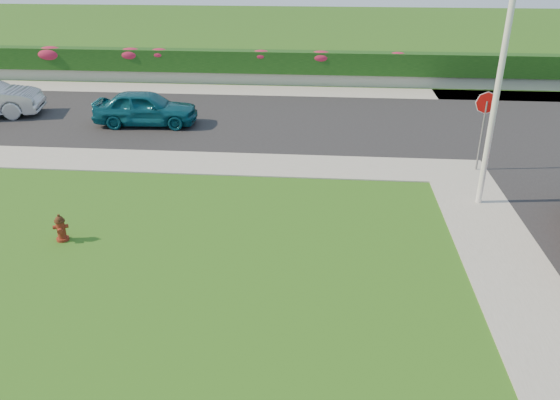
# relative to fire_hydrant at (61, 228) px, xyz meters

# --- Properties ---
(ground) EXTENTS (120.00, 120.00, 0.00)m
(ground) POSITION_rel_fire_hydrant_xyz_m (3.65, -3.56, -0.34)
(ground) COLOR black
(ground) RESTS_ON ground
(street_far) EXTENTS (26.00, 8.00, 0.04)m
(street_far) POSITION_rel_fire_hydrant_xyz_m (-1.35, 10.44, -0.32)
(street_far) COLOR black
(street_far) RESTS_ON ground
(sidewalk_far) EXTENTS (24.00, 2.00, 0.04)m
(sidewalk_far) POSITION_rel_fire_hydrant_xyz_m (-2.35, 5.44, -0.32)
(sidewalk_far) COLOR gray
(sidewalk_far) RESTS_ON ground
(curb_corner) EXTENTS (2.00, 2.00, 0.04)m
(curb_corner) POSITION_rel_fire_hydrant_xyz_m (10.65, 5.44, -0.32)
(curb_corner) COLOR gray
(curb_corner) RESTS_ON ground
(sidewalk_beyond) EXTENTS (34.00, 2.00, 0.04)m
(sidewalk_beyond) POSITION_rel_fire_hydrant_xyz_m (2.65, 15.44, -0.32)
(sidewalk_beyond) COLOR gray
(sidewalk_beyond) RESTS_ON ground
(retaining_wall) EXTENTS (34.00, 0.40, 0.60)m
(retaining_wall) POSITION_rel_fire_hydrant_xyz_m (2.65, 16.94, -0.04)
(retaining_wall) COLOR gray
(retaining_wall) RESTS_ON ground
(hedge) EXTENTS (32.00, 0.90, 1.10)m
(hedge) POSITION_rel_fire_hydrant_xyz_m (2.65, 17.04, 0.81)
(hedge) COLOR black
(hedge) RESTS_ON retaining_wall
(fire_hydrant) EXTENTS (0.37, 0.35, 0.71)m
(fire_hydrant) POSITION_rel_fire_hydrant_xyz_m (0.00, 0.00, 0.00)
(fire_hydrant) COLOR #581C0D
(fire_hydrant) RESTS_ON ground
(sedan_teal) EXTENTS (4.14, 1.82, 1.39)m
(sedan_teal) POSITION_rel_fire_hydrant_xyz_m (-0.78, 9.39, 0.40)
(sedan_teal) COLOR #0B4759
(sedan_teal) RESTS_ON street_far
(utility_pole) EXTENTS (0.16, 0.16, 6.56)m
(utility_pole) POSITION_rel_fire_hydrant_xyz_m (10.78, 3.06, 2.95)
(utility_pole) COLOR silver
(utility_pole) RESTS_ON ground
(stop_sign) EXTENTS (0.71, 0.06, 2.59)m
(stop_sign) POSITION_rel_fire_hydrant_xyz_m (11.31, 5.59, 1.59)
(stop_sign) COLOR slate
(stop_sign) RESTS_ON ground
(flower_clump_a) EXTENTS (1.54, 0.99, 0.77)m
(flower_clump_a) POSITION_rel_fire_hydrant_xyz_m (-8.24, 16.94, 1.06)
(flower_clump_a) COLOR #AA1D35
(flower_clump_a) RESTS_ON hedge
(flower_clump_b) EXTENTS (1.34, 0.86, 0.67)m
(flower_clump_b) POSITION_rel_fire_hydrant_xyz_m (-3.88, 16.94, 1.10)
(flower_clump_b) COLOR #AA1D35
(flower_clump_b) RESTS_ON hedge
(flower_clump_c) EXTENTS (1.17, 0.75, 0.59)m
(flower_clump_c) POSITION_rel_fire_hydrant_xyz_m (-2.35, 16.94, 1.13)
(flower_clump_c) COLOR #AA1D35
(flower_clump_c) RESTS_ON hedge
(flower_clump_d) EXTENTS (1.16, 0.74, 0.58)m
(flower_clump_d) POSITION_rel_fire_hydrant_xyz_m (2.98, 16.94, 1.13)
(flower_clump_d) COLOR #AA1D35
(flower_clump_d) RESTS_ON hedge
(flower_clump_e) EXTENTS (1.28, 0.82, 0.64)m
(flower_clump_e) POSITION_rel_fire_hydrant_xyz_m (6.04, 16.94, 1.11)
(flower_clump_e) COLOR #AA1D35
(flower_clump_e) RESTS_ON hedge
(flower_clump_f) EXTENTS (1.08, 0.69, 0.54)m
(flower_clump_f) POSITION_rel_fire_hydrant_xyz_m (9.89, 16.94, 1.15)
(flower_clump_f) COLOR #AA1D35
(flower_clump_f) RESTS_ON hedge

